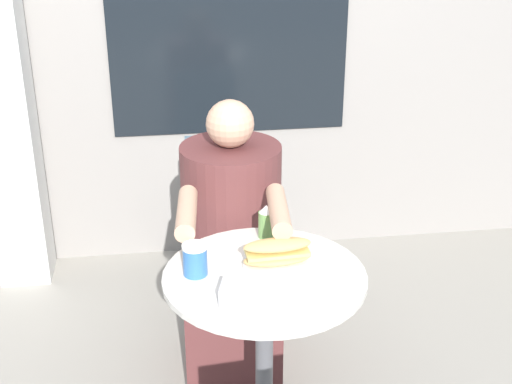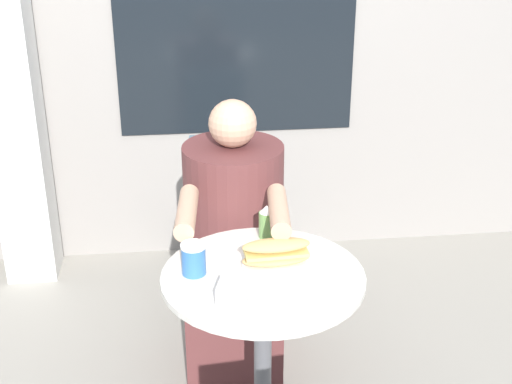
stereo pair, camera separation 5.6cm
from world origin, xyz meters
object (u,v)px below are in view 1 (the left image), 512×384
(diner_chair, at_px, (226,216))
(drink_cup, at_px, (195,260))
(cafe_table, at_px, (264,327))
(condiment_bottle, at_px, (266,222))
(seated_diner, at_px, (232,261))
(sandwich_on_plate, at_px, (277,254))

(diner_chair, bearing_deg, drink_cup, 83.05)
(cafe_table, bearing_deg, condiment_bottle, 80.31)
(cafe_table, height_order, drink_cup, drink_cup)
(cafe_table, distance_m, condiment_bottle, 0.37)
(condiment_bottle, bearing_deg, seated_diner, 108.40)
(condiment_bottle, bearing_deg, drink_cup, -139.74)
(diner_chair, bearing_deg, seated_diner, 93.14)
(seated_diner, height_order, drink_cup, seated_diner)
(seated_diner, distance_m, sandwich_on_plate, 0.58)
(diner_chair, xyz_separation_m, seated_diner, (-0.01, -0.35, -0.03))
(seated_diner, bearing_deg, sandwich_on_plate, 106.38)
(diner_chair, height_order, drink_cup, diner_chair)
(cafe_table, relative_size, diner_chair, 0.86)
(drink_cup, bearing_deg, seated_diner, 71.32)
(seated_diner, distance_m, condiment_bottle, 0.43)
(cafe_table, bearing_deg, diner_chair, 92.45)
(seated_diner, bearing_deg, drink_cup, 76.36)
(cafe_table, distance_m, diner_chair, 0.89)
(sandwich_on_plate, height_order, drink_cup, drink_cup)
(diner_chair, relative_size, drink_cup, 8.23)
(diner_chair, distance_m, seated_diner, 0.35)
(diner_chair, distance_m, sandwich_on_plate, 0.88)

